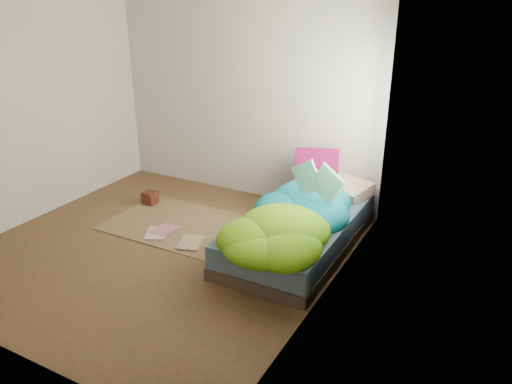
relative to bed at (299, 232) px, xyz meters
The scene contains 12 objects.
ground 1.43m from the bed, 149.45° to the right, with size 3.50×3.50×0.00m, color #43321A.
room_walls 2.02m from the bed, 149.42° to the right, with size 3.54×3.54×2.62m.
bed is the anchor object (origin of this frame).
duvet 0.41m from the bed, 90.00° to the right, with size 0.96×1.84×0.34m, color #08717C, non-canonical shape.
rug 1.39m from the bed, behind, with size 1.60×1.10×0.01m, color brown.
pillow_floral 0.85m from the bed, 77.02° to the left, with size 0.59×0.37×0.13m, color beige.
pillow_magenta 0.86m from the bed, 99.94° to the left, with size 0.49×0.15×0.49m, color #54052E.
open_book 0.68m from the bed, 22.24° to the left, with size 0.49×0.11×0.30m, color #2A822E, non-canonical shape.
wooden_box 2.05m from the bed, behind, with size 0.15×0.15×0.15m, color #32130B.
floor_book_a 1.64m from the bed, 160.27° to the right, with size 0.22×0.30×0.02m, color beige.
floor_book_b 1.58m from the bed, 165.46° to the right, with size 0.22×0.29×0.03m, color #B36780.
floor_book_c 1.24m from the bed, 154.01° to the right, with size 0.23×0.32×0.02m, color tan.
Camera 1 is at (2.99, -3.49, 2.48)m, focal length 35.00 mm.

